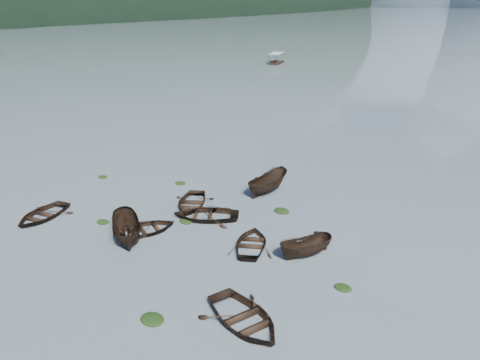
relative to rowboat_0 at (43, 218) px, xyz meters
The scene contains 21 objects.
ground_plane 10.01m from the rowboat_0, ahead, with size 2400.00×2400.00×0.00m, color slate.
left_ridge_far 531.79m from the rowboat_0, 152.12° to the left, with size 560.00×1400.00×380.00m, color black.
haze_mtn_a 932.80m from the rowboat_0, 105.55° to the left, with size 520.00×520.00×280.00m, color #475666.
rowboat_0 is the anchor object (origin of this frame).
rowboat_1 8.27m from the rowboat_0, 22.14° to the left, with size 2.96×4.14×0.86m, color black.
rowboat_2 7.74m from the rowboat_0, 11.74° to the left, with size 1.82×4.85×1.87m, color black.
rowboat_3 15.69m from the rowboat_0, 22.19° to the left, with size 2.93×4.10×0.85m, color black.
rowboat_4 18.72m from the rowboat_0, ahead, with size 3.48×4.87×1.01m, color black.
rowboat_5 19.19m from the rowboat_0, 21.43° to the left, with size 1.43×3.80×1.47m, color black.
rowboat_6 10.83m from the rowboat_0, 48.70° to the left, with size 3.13×4.38×0.91m, color black.
rowboat_7 11.89m from the rowboat_0, 37.20° to the left, with size 3.39×4.75×0.98m, color black.
rowboat_8 17.31m from the rowboat_0, 53.84° to the left, with size 1.76×4.67×1.80m, color black.
weed_clump_0 4.66m from the rowboat_0, 27.84° to the left, with size 0.97×0.79×0.21m, color black.
weed_clump_1 10.53m from the rowboat_0, 33.84° to the left, with size 1.06×0.85×0.23m, color black.
weed_clump_2 15.28m from the rowboat_0, 11.55° to the right, with size 1.31×1.05×0.28m, color black.
weed_clump_3 13.29m from the rowboat_0, 41.51° to the left, with size 0.82×0.70×0.18m, color black.
weed_clump_4 21.89m from the rowboat_0, 13.84° to the left, with size 1.01×0.80×0.21m, color black.
weed_clump_5 8.37m from the rowboat_0, 112.74° to the left, with size 0.92×0.75×0.20m, color black.
weed_clump_6 11.34m from the rowboat_0, 73.04° to the left, with size 0.97×0.81×0.20m, color black.
weed_clump_7 17.51m from the rowboat_0, 40.86° to the left, with size 1.24×0.99×0.27m, color black.
pontoon_left 85.65m from the rowboat_0, 112.06° to the left, with size 2.50×6.00×2.30m, color black, non-canonical shape.
Camera 1 is at (20.09, -14.12, 15.05)m, focal length 35.00 mm.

